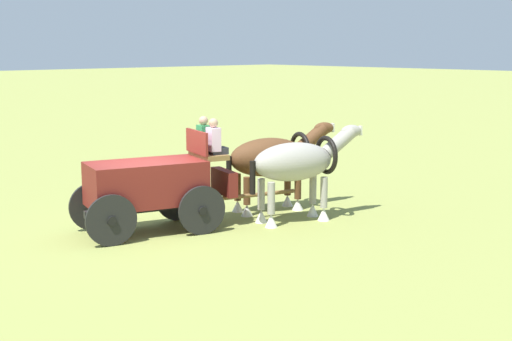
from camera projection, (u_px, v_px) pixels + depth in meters
ground_plane at (148, 232)px, 16.60m from camera, size 220.00×220.00×0.00m
show_wagon at (154, 183)px, 16.49m from camera, size 5.57×2.45×2.61m
draft_horse_near at (272, 158)px, 18.57m from camera, size 3.12×1.54×2.26m
draft_horse_off at (298, 164)px, 17.43m from camera, size 3.09×1.48×2.31m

